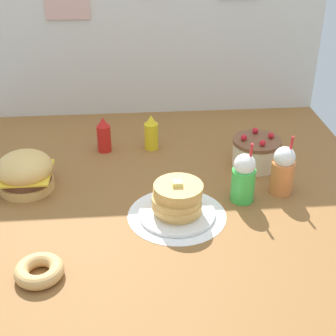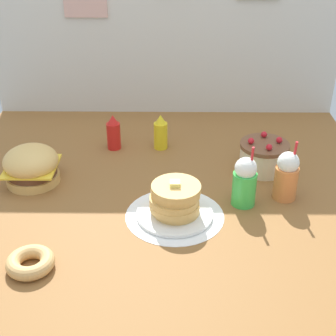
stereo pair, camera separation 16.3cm
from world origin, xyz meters
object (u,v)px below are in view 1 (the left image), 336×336
at_px(pancake_stack, 177,202).
at_px(ketchup_bottle, 104,136).
at_px(cream_soda_cup, 244,178).
at_px(layer_cake, 256,152).
at_px(burger, 25,172).
at_px(mustard_bottle, 151,133).
at_px(donut_pink_glaze, 39,270).
at_px(orange_float_cup, 283,170).

bearing_deg(pancake_stack, ketchup_bottle, 117.53).
distance_m(pancake_stack, cream_soda_cup, 0.31).
xyz_separation_m(pancake_stack, layer_cake, (0.42, 0.39, 0.00)).
height_order(burger, mustard_bottle, mustard_bottle).
distance_m(cream_soda_cup, donut_pink_glaze, 0.90).
bearing_deg(mustard_bottle, orange_float_cup, -40.22).
relative_size(ketchup_bottle, donut_pink_glaze, 1.08).
xyz_separation_m(layer_cake, ketchup_bottle, (-0.73, 0.21, 0.01)).
bearing_deg(layer_cake, pancake_stack, -137.15).
bearing_deg(ketchup_bottle, orange_float_cup, -30.10).
height_order(pancake_stack, mustard_bottle, mustard_bottle).
bearing_deg(donut_pink_glaze, cream_soda_cup, 27.64).
height_order(mustard_bottle, cream_soda_cup, cream_soda_cup).
relative_size(mustard_bottle, cream_soda_cup, 0.67).
relative_size(pancake_stack, layer_cake, 1.36).
distance_m(layer_cake, ketchup_bottle, 0.76).
bearing_deg(mustard_bottle, burger, -149.12).
bearing_deg(layer_cake, ketchup_bottle, 163.77).
bearing_deg(cream_soda_cup, ketchup_bottle, 139.99).
height_order(layer_cake, orange_float_cup, orange_float_cup).
xyz_separation_m(layer_cake, donut_pink_glaze, (-0.92, -0.71, -0.04)).
xyz_separation_m(layer_cake, orange_float_cup, (0.06, -0.24, 0.04)).
relative_size(pancake_stack, donut_pink_glaze, 1.83).
relative_size(pancake_stack, mustard_bottle, 1.70).
bearing_deg(burger, donut_pink_glaze, -76.83).
xyz_separation_m(burger, ketchup_bottle, (0.33, 0.33, 0.00)).
relative_size(ketchup_bottle, cream_soda_cup, 0.67).
distance_m(pancake_stack, ketchup_bottle, 0.67).
xyz_separation_m(layer_cake, mustard_bottle, (-0.49, 0.22, 0.01)).
height_order(layer_cake, ketchup_bottle, ketchup_bottle).
bearing_deg(donut_pink_glaze, ketchup_bottle, 77.98).
xyz_separation_m(pancake_stack, ketchup_bottle, (-0.31, 0.60, 0.02)).
distance_m(burger, ketchup_bottle, 0.47).
relative_size(mustard_bottle, donut_pink_glaze, 1.08).
bearing_deg(layer_cake, burger, -173.35).
bearing_deg(ketchup_bottle, layer_cake, -16.23).
bearing_deg(donut_pink_glaze, mustard_bottle, 64.86).
distance_m(ketchup_bottle, orange_float_cup, 0.90).
height_order(burger, cream_soda_cup, cream_soda_cup).
bearing_deg(pancake_stack, layer_cake, 42.85).
relative_size(pancake_stack, orange_float_cup, 1.13).
bearing_deg(cream_soda_cup, mustard_bottle, 125.30).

